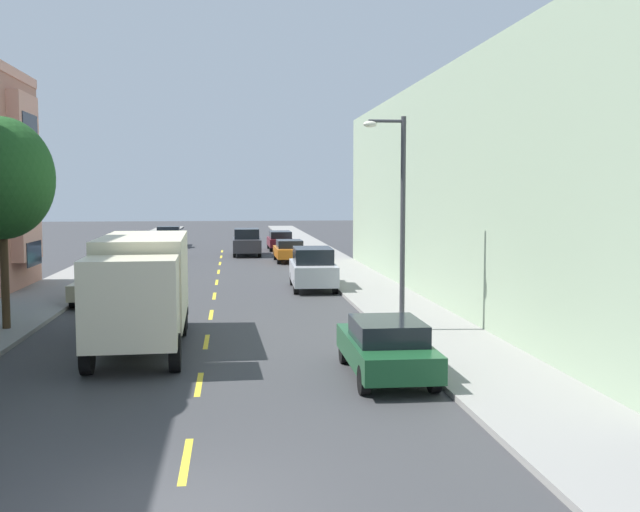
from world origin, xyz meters
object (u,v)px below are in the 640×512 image
(parked_sedan_forest, at_px, (386,347))
(moving_charcoal_sedan, at_px, (247,242))
(parked_wagon_champagne, at_px, (103,282))
(parked_wagon_sky, at_px, (158,246))
(parked_suv_silver, at_px, (313,268))
(street_tree_second, at_px, (1,179))
(parked_sedan_teal, at_px, (142,258))
(parked_sedan_orange, at_px, (289,250))
(delivery_box_truck, at_px, (142,284))
(parked_pickup_white, at_px, (169,237))
(parked_wagon_burgundy, at_px, (280,240))
(street_lamp, at_px, (398,207))

(parked_sedan_forest, distance_m, moving_charcoal_sedan, 35.88)
(parked_wagon_champagne, bearing_deg, parked_wagon_sky, 89.48)
(parked_suv_silver, height_order, parked_wagon_champagne, parked_suv_silver)
(street_tree_second, height_order, parked_sedan_forest, street_tree_second)
(parked_sedan_teal, relative_size, parked_wagon_champagne, 0.95)
(parked_sedan_forest, relative_size, parked_wagon_champagne, 0.95)
(parked_wagon_sky, xyz_separation_m, moving_charcoal_sedan, (6.10, 0.87, 0.18))
(parked_sedan_orange, distance_m, parked_wagon_champagne, 19.04)
(parked_sedan_forest, bearing_deg, parked_sedan_orange, 90.03)
(delivery_box_truck, bearing_deg, parked_pickup_white, 93.65)
(parked_wagon_burgundy, relative_size, parked_wagon_champagne, 0.99)
(street_lamp, xyz_separation_m, parked_wagon_sky, (-10.25, 29.53, -3.21))
(parked_wagon_burgundy, distance_m, parked_pickup_white, 10.13)
(parked_wagon_sky, xyz_separation_m, parked_pickup_white, (-0.12, 10.43, 0.02))
(moving_charcoal_sedan, bearing_deg, parked_wagon_champagne, -105.92)
(parked_sedan_teal, bearing_deg, moving_charcoal_sedan, 57.34)
(parked_wagon_sky, relative_size, moving_charcoal_sedan, 0.99)
(street_tree_second, bearing_deg, parked_suv_silver, 41.18)
(parked_sedan_forest, relative_size, parked_sedan_teal, 1.00)
(parked_pickup_white, bearing_deg, parked_suv_silver, -72.76)
(delivery_box_truck, distance_m, parked_pickup_white, 41.03)
(street_lamp, bearing_deg, delivery_box_truck, -172.89)
(parked_sedan_forest, xyz_separation_m, parked_sedan_teal, (-8.84, 26.15, 0.00))
(street_tree_second, bearing_deg, parked_wagon_sky, 85.68)
(parked_wagon_sky, relative_size, parked_suv_silver, 0.98)
(street_tree_second, xyz_separation_m, parked_wagon_burgundy, (10.90, 33.41, -4.10))
(street_lamp, bearing_deg, parked_sedan_forest, -105.37)
(parked_wagon_sky, bearing_deg, parked_wagon_burgundy, 32.55)
(moving_charcoal_sedan, bearing_deg, parked_sedan_forest, -85.73)
(street_tree_second, xyz_separation_m, parked_pickup_white, (1.98, 38.22, -4.08))
(parked_wagon_sky, relative_size, parked_wagon_champagne, 1.00)
(parked_sedan_forest, xyz_separation_m, parked_pickup_white, (-8.89, 45.33, 0.08))
(street_tree_second, height_order, street_lamp, street_tree_second)
(parked_sedan_orange, relative_size, moving_charcoal_sedan, 0.94)
(parked_suv_silver, bearing_deg, street_lamp, -82.63)
(delivery_box_truck, bearing_deg, parked_sedan_orange, 76.52)
(delivery_box_truck, bearing_deg, parked_wagon_sky, 94.68)
(delivery_box_truck, relative_size, parked_sedan_forest, 1.78)
(street_lamp, xyz_separation_m, parked_sedan_orange, (-1.49, 25.16, -3.27))
(parked_suv_silver, xyz_separation_m, parked_sedan_teal, (-8.86, 9.51, -0.24))
(parked_wagon_burgundy, xyz_separation_m, moving_charcoal_sedan, (-2.70, -4.74, 0.18))
(parked_sedan_forest, distance_m, parked_suv_silver, 16.64)
(parked_suv_silver, xyz_separation_m, moving_charcoal_sedan, (-2.69, 19.14, 0.00))
(parked_wagon_champagne, relative_size, moving_charcoal_sedan, 0.99)
(parked_pickup_white, distance_m, parked_wagon_champagne, 31.62)
(street_lamp, bearing_deg, parked_wagon_burgundy, 92.36)
(street_tree_second, distance_m, parked_wagon_sky, 28.17)
(parked_wagon_sky, bearing_deg, parked_sedan_teal, -90.45)
(street_lamp, relative_size, parked_sedan_orange, 1.47)
(street_tree_second, distance_m, delivery_box_truck, 6.15)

